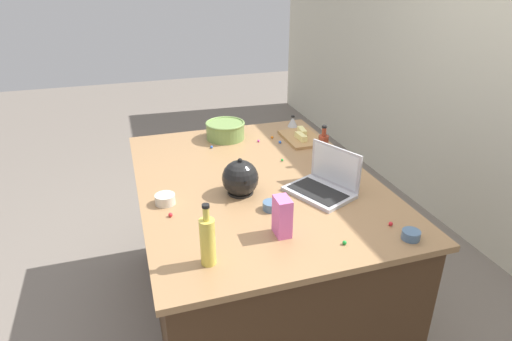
# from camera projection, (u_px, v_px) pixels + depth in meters

# --- Properties ---
(ground_plane) EXTENTS (12.00, 12.00, 0.00)m
(ground_plane) POSITION_uv_depth(u_px,v_px,m) (256.00, 310.00, 2.69)
(ground_plane) COLOR slate
(island_counter) EXTENTS (1.64, 1.21, 0.90)m
(island_counter) POSITION_uv_depth(u_px,v_px,m) (256.00, 249.00, 2.50)
(island_counter) COLOR #4C331E
(island_counter) RESTS_ON ground
(laptop) EXTENTS (0.37, 0.33, 0.22)m
(laptop) POSITION_uv_depth(u_px,v_px,m) (324.00, 183.00, 2.16)
(laptop) COLOR #B7B7BC
(laptop) RESTS_ON island_counter
(mixing_bowl_large) EXTENTS (0.25, 0.25, 0.11)m
(mixing_bowl_large) POSITION_uv_depth(u_px,v_px,m) (225.00, 130.00, 2.81)
(mixing_bowl_large) COLOR #72934C
(mixing_bowl_large) RESTS_ON island_counter
(bottle_oil) EXTENTS (0.06, 0.06, 0.26)m
(bottle_oil) POSITION_uv_depth(u_px,v_px,m) (208.00, 240.00, 1.62)
(bottle_oil) COLOR #DBC64C
(bottle_oil) RESTS_ON island_counter
(bottle_soy) EXTENTS (0.06, 0.06, 0.23)m
(bottle_soy) POSITION_uv_depth(u_px,v_px,m) (323.00, 149.00, 2.44)
(bottle_soy) COLOR maroon
(bottle_soy) RESTS_ON island_counter
(kettle) EXTENTS (0.21, 0.18, 0.20)m
(kettle) POSITION_uv_depth(u_px,v_px,m) (240.00, 179.00, 2.13)
(kettle) COLOR black
(kettle) RESTS_ON island_counter
(cutting_board) EXTENTS (0.32, 0.21, 0.02)m
(cutting_board) POSITION_uv_depth(u_px,v_px,m) (302.00, 138.00, 2.81)
(cutting_board) COLOR #AD7F4C
(cutting_board) RESTS_ON island_counter
(butter_stick_left) EXTENTS (0.11, 0.04, 0.04)m
(butter_stick_left) POSITION_uv_depth(u_px,v_px,m) (301.00, 137.00, 2.76)
(butter_stick_left) COLOR #F4E58C
(butter_stick_left) RESTS_ON cutting_board
(butter_stick_right) EXTENTS (0.11, 0.05, 0.04)m
(butter_stick_right) POSITION_uv_depth(u_px,v_px,m) (302.00, 131.00, 2.85)
(butter_stick_right) COLOR #F4E58C
(butter_stick_right) RESTS_ON cutting_board
(ramekin_small) EXTENTS (0.09, 0.09, 0.05)m
(ramekin_small) POSITION_uv_depth(u_px,v_px,m) (165.00, 199.00, 2.06)
(ramekin_small) COLOR beige
(ramekin_small) RESTS_ON island_counter
(ramekin_medium) EXTENTS (0.08, 0.08, 0.04)m
(ramekin_medium) POSITION_uv_depth(u_px,v_px,m) (271.00, 206.00, 2.01)
(ramekin_medium) COLOR slate
(ramekin_medium) RESTS_ON island_counter
(ramekin_wide) EXTENTS (0.08, 0.08, 0.04)m
(ramekin_wide) POSITION_uv_depth(u_px,v_px,m) (411.00, 235.00, 1.80)
(ramekin_wide) COLOR slate
(ramekin_wide) RESTS_ON island_counter
(kitchen_timer) EXTENTS (0.07, 0.07, 0.08)m
(kitchen_timer) POSITION_uv_depth(u_px,v_px,m) (293.00, 122.00, 3.02)
(kitchen_timer) COLOR #B2B2B7
(kitchen_timer) RESTS_ON island_counter
(candy_bag) EXTENTS (0.09, 0.06, 0.17)m
(candy_bag) POSITION_uv_depth(u_px,v_px,m) (282.00, 217.00, 1.80)
(candy_bag) COLOR pink
(candy_bag) RESTS_ON island_counter
(candy_0) EXTENTS (0.02, 0.02, 0.02)m
(candy_0) POSITION_uv_depth(u_px,v_px,m) (280.00, 142.00, 2.75)
(candy_0) COLOR blue
(candy_0) RESTS_ON island_counter
(candy_1) EXTENTS (0.02, 0.02, 0.02)m
(candy_1) POSITION_uv_depth(u_px,v_px,m) (391.00, 224.00, 1.89)
(candy_1) COLOR red
(candy_1) RESTS_ON island_counter
(candy_2) EXTENTS (0.02, 0.02, 0.02)m
(candy_2) POSITION_uv_depth(u_px,v_px,m) (272.00, 137.00, 2.83)
(candy_2) COLOR orange
(candy_2) RESTS_ON island_counter
(candy_3) EXTENTS (0.02, 0.02, 0.02)m
(candy_3) POSITION_uv_depth(u_px,v_px,m) (302.00, 197.00, 2.11)
(candy_3) COLOR blue
(candy_3) RESTS_ON island_counter
(candy_4) EXTENTS (0.02, 0.02, 0.02)m
(candy_4) POSITION_uv_depth(u_px,v_px,m) (211.00, 147.00, 2.68)
(candy_4) COLOR blue
(candy_4) RESTS_ON island_counter
(candy_5) EXTENTS (0.01, 0.01, 0.01)m
(candy_5) POSITION_uv_depth(u_px,v_px,m) (282.00, 160.00, 2.51)
(candy_5) COLOR green
(candy_5) RESTS_ON island_counter
(candy_6) EXTENTS (0.01, 0.01, 0.01)m
(candy_6) POSITION_uv_depth(u_px,v_px,m) (258.00, 141.00, 2.77)
(candy_6) COLOR #CC3399
(candy_6) RESTS_ON island_counter
(candy_7) EXTENTS (0.02, 0.02, 0.02)m
(candy_7) POSITION_uv_depth(u_px,v_px,m) (170.00, 215.00, 1.96)
(candy_7) COLOR red
(candy_7) RESTS_ON island_counter
(candy_8) EXTENTS (0.02, 0.02, 0.02)m
(candy_8) POSITION_uv_depth(u_px,v_px,m) (345.00, 243.00, 1.77)
(candy_8) COLOR green
(candy_8) RESTS_ON island_counter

